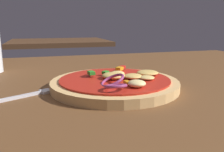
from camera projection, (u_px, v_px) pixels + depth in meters
name	position (u px, v px, depth m)	size (l,w,h in m)	color
dining_table	(134.00, 94.00, 0.46)	(1.24, 1.00, 0.03)	brown
pizza	(116.00, 83.00, 0.44)	(0.24, 0.24, 0.04)	tan
fork	(23.00, 96.00, 0.39)	(0.17, 0.09, 0.01)	silver
background_table	(59.00, 42.00, 1.78)	(0.72, 0.58, 0.03)	#4C301C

